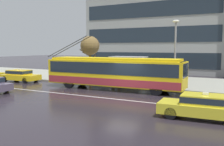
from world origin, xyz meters
TOP-DOWN VIEW (x-y plane):
  - ground_plane at (0.00, 0.00)m, footprint 160.00×160.00m
  - sidewalk_slab at (0.00, 9.08)m, footprint 80.00×10.00m
  - crosswalk_stripe_edge_near at (5.23, 1.04)m, footprint 0.44×4.40m
  - crosswalk_stripe_inner_a at (6.13, 1.04)m, footprint 0.44×4.40m
  - crosswalk_stripe_center at (7.03, 1.04)m, footprint 0.44×4.40m
  - lane_centre_line at (0.00, -1.20)m, footprint 72.00×0.14m
  - trolleybus at (-1.95, 2.48)m, footprint 13.13×2.79m
  - taxi_oncoming_far at (6.35, -3.59)m, footprint 4.43×1.97m
  - taxi_queued_behind_bus at (-13.26, 2.37)m, footprint 4.38×2.04m
  - bus_shelter at (-2.20, 6.43)m, footprint 3.68×1.63m
  - pedestrian_at_shelter at (0.97, 6.16)m, footprint 1.49×1.49m
  - pedestrian_approaching_curb at (-3.43, 6.72)m, footprint 1.59×1.59m
  - pedestrian_walking_past at (-3.14, 4.76)m, footprint 0.50×0.50m
  - street_lamp at (2.78, 5.04)m, footprint 0.60×0.32m
  - street_tree_bare at (-7.03, 6.69)m, footprint 2.17×2.11m

SIDE VIEW (x-z plane):
  - ground_plane at x=0.00m, z-range 0.00..0.00m
  - lane_centre_line at x=0.00m, z-range 0.00..0.01m
  - crosswalk_stripe_edge_near at x=5.23m, z-range 0.00..0.01m
  - crosswalk_stripe_inner_a at x=6.13m, z-range 0.00..0.01m
  - crosswalk_stripe_center at x=7.03m, z-range 0.00..0.01m
  - sidewalk_slab at x=0.00m, z-range 0.00..0.14m
  - taxi_oncoming_far at x=6.35m, z-range 0.01..1.40m
  - taxi_queued_behind_bus at x=-13.26m, z-range 0.01..1.40m
  - pedestrian_walking_past at x=-3.14m, z-range 0.29..1.93m
  - trolleybus at x=-1.95m, z-range -0.84..3.91m
  - pedestrian_approaching_curb at x=-3.43m, z-range 0.77..2.73m
  - pedestrian_at_shelter at x=0.97m, z-range 0.78..2.85m
  - bus_shelter at x=-2.20m, z-range 0.77..3.41m
  - street_lamp at x=2.78m, z-range 0.73..6.64m
  - street_tree_bare at x=-7.03m, z-range 1.42..6.21m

